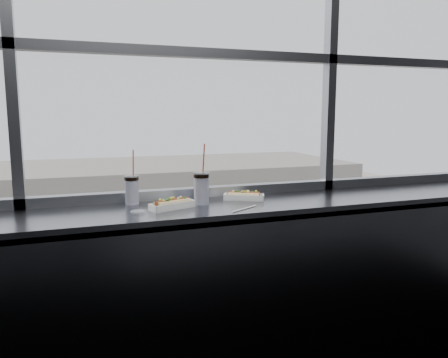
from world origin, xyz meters
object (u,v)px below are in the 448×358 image
object	(u,v)px
soda_cup_left	(132,188)
loose_straw	(244,209)
hotdog_tray_left	(172,204)
hotdog_tray_right	(244,196)
pedestrian_b	(45,291)
wrapper	(138,211)
car_far_b	(115,299)
car_near_e	(344,329)
pedestrian_d	(222,258)
tree_right	(248,234)
car_far_c	(292,276)
pedestrian_c	(179,277)
pedestrian_a	(20,286)
tree_center	(100,251)
soda_cup_right	(201,187)

from	to	relation	value
soda_cup_left	loose_straw	size ratio (longest dim) A/B	1.50
hotdog_tray_left	hotdog_tray_right	xyz separation A→B (m)	(0.47, 0.10, -0.00)
loose_straw	pedestrian_b	xyz separation A→B (m)	(-2.86, 27.55, -11.07)
wrapper	car_far_b	xyz separation A→B (m)	(1.92, 24.35, -10.95)
loose_straw	pedestrian_b	distance (m)	29.83
hotdog_tray_left	car_near_e	size ratio (longest dim) A/B	0.04
soda_cup_left	car_near_e	size ratio (longest dim) A/B	0.05
hotdog_tray_left	car_near_e	distance (m)	23.58
car_near_e	pedestrian_d	size ratio (longest dim) A/B	2.83
loose_straw	tree_right	xyz separation A→B (m)	(12.03, 28.45, -8.85)
soda_cup_left	car_far_b	distance (m)	26.57
hotdog_tray_right	car_far_c	distance (m)	29.92
hotdog_tray_right	pedestrian_c	world-z (taller)	hotdog_tray_right
pedestrian_c	pedestrian_a	xyz separation A→B (m)	(-10.56, 1.37, 0.20)
car_far_c	car_far_b	world-z (taller)	car_far_b
tree_center	wrapper	bearing A→B (deg)	-92.68
soda_cup_left	soda_cup_right	size ratio (longest dim) A/B	0.90
hotdog_tray_right	pedestrian_a	xyz separation A→B (m)	(-4.54, 28.39, -10.97)
tree_right	pedestrian_a	bearing A→B (deg)	179.35
pedestrian_b	tree_right	world-z (taller)	tree_right
car_far_b	pedestrian_d	bearing A→B (deg)	-67.27
car_near_e	pedestrian_d	distance (m)	13.33
soda_cup_left	wrapper	distance (m)	0.27
hotdog_tray_right	loose_straw	size ratio (longest dim) A/B	1.19
car_near_e	pedestrian_c	bearing A→B (deg)	34.06
car_far_c	tree_right	distance (m)	4.89
soda_cup_left	car_far_c	size ratio (longest dim) A/B	0.05
soda_cup_right	car_far_b	bearing A→B (deg)	86.40
car_far_c	car_near_e	world-z (taller)	car_near_e
pedestrian_d	tree_center	size ratio (longest dim) A/B	0.49
car_far_c	car_far_b	xyz separation A→B (m)	(-12.45, 0.00, 0.09)
hotdog_tray_right	pedestrian_b	world-z (taller)	hotdog_tray_right
loose_straw	wrapper	bearing A→B (deg)	139.27
car_near_e	wrapper	bearing A→B (deg)	144.09
tree_right	tree_center	bearing A→B (deg)	180.00
car_far_b	pedestrian_d	size ratio (longest dim) A/B	2.97
soda_cup_left	loose_straw	xyz separation A→B (m)	(0.57, -0.36, -0.09)
hotdog_tray_left	soda_cup_right	world-z (taller)	soda_cup_right
tree_right	car_near_e	bearing A→B (deg)	-87.16
pedestrian_b	tree_right	size ratio (longest dim) A/B	0.41
pedestrian_a	loose_straw	bearing A→B (deg)	98.81
car_far_c	tree_right	world-z (taller)	tree_right
pedestrian_c	tree_right	xyz separation A→B (m)	(5.91, 1.19, 2.30)
wrapper	tree_center	bearing A→B (deg)	87.32
loose_straw	wrapper	size ratio (longest dim) A/B	2.38
hotdog_tray_right	tree_right	size ratio (longest dim) A/B	0.05
pedestrian_b	pedestrian_c	size ratio (longest dim) A/B	1.09
pedestrian_b	wrapper	bearing A→B (deg)	94.76
wrapper	car_far_c	xyz separation A→B (m)	(14.37, 24.35, -11.04)
pedestrian_b	tree_center	distance (m)	4.26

